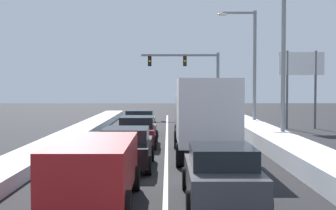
# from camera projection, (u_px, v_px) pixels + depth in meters

# --- Properties ---
(ground_plane) EXTENTS (120.00, 120.00, 0.00)m
(ground_plane) POSITION_uv_depth(u_px,v_px,m) (165.00, 151.00, 23.53)
(ground_plane) COLOR black
(lane_stripe_between_right_lane_and_center_lane) EXTENTS (0.14, 45.86, 0.01)m
(lane_stripe_between_right_lane_and_center_lane) POSITION_uv_depth(u_px,v_px,m) (165.00, 141.00, 27.69)
(lane_stripe_between_right_lane_and_center_lane) COLOR silver
(lane_stripe_between_right_lane_and_center_lane) RESTS_ON ground
(snow_bank_right_shoulder) EXTENTS (1.84, 45.86, 0.72)m
(snow_bank_right_shoulder) POSITION_uv_depth(u_px,v_px,m) (261.00, 134.00, 27.69)
(snow_bank_right_shoulder) COLOR white
(snow_bank_right_shoulder) RESTS_ON ground
(snow_bank_left_shoulder) EXTENTS (1.69, 45.86, 0.48)m
(snow_bank_left_shoulder) POSITION_uv_depth(u_px,v_px,m) (70.00, 137.00, 27.67)
(snow_bank_left_shoulder) COLOR white
(snow_bank_left_shoulder) RESTS_ON ground
(sedan_charcoal_right_lane_nearest) EXTENTS (2.00, 4.50, 1.51)m
(sedan_charcoal_right_lane_nearest) POSITION_uv_depth(u_px,v_px,m) (220.00, 174.00, 13.25)
(sedan_charcoal_right_lane_nearest) COLOR #38383D
(sedan_charcoal_right_lane_nearest) RESTS_ON ground
(box_truck_right_lane_second) EXTENTS (2.53, 7.20, 3.36)m
(box_truck_right_lane_second) POSITION_uv_depth(u_px,v_px,m) (203.00, 113.00, 21.27)
(box_truck_right_lane_second) COLOR #937F60
(box_truck_right_lane_second) RESTS_ON ground
(sedan_silver_right_lane_third) EXTENTS (2.00, 4.50, 1.51)m
(sedan_silver_right_lane_third) POSITION_uv_depth(u_px,v_px,m) (191.00, 125.00, 29.22)
(sedan_silver_right_lane_third) COLOR #B7BABF
(sedan_silver_right_lane_third) RESTS_ON ground
(suv_gray_right_lane_fourth) EXTENTS (2.16, 4.90, 1.67)m
(suv_gray_right_lane_fourth) POSITION_uv_depth(u_px,v_px,m) (192.00, 114.00, 35.23)
(suv_gray_right_lane_fourth) COLOR slate
(suv_gray_right_lane_fourth) RESTS_ON ground
(suv_red_center_lane_nearest) EXTENTS (2.16, 4.90, 1.67)m
(suv_red_center_lane_nearest) POSITION_uv_depth(u_px,v_px,m) (93.00, 166.00, 12.94)
(suv_red_center_lane_nearest) COLOR maroon
(suv_red_center_lane_nearest) RESTS_ON ground
(sedan_black_center_lane_second) EXTENTS (2.00, 4.50, 1.51)m
(sedan_black_center_lane_second) POSITION_uv_depth(u_px,v_px,m) (125.00, 148.00, 18.69)
(sedan_black_center_lane_second) COLOR black
(sedan_black_center_lane_second) RESTS_ON ground
(sedan_maroon_center_lane_third) EXTENTS (2.00, 4.50, 1.51)m
(sedan_maroon_center_lane_third) POSITION_uv_depth(u_px,v_px,m) (136.00, 131.00, 25.37)
(sedan_maroon_center_lane_third) COLOR maroon
(sedan_maroon_center_lane_third) RESTS_ON ground
(sedan_green_center_lane_fourth) EXTENTS (2.00, 4.50, 1.51)m
(sedan_green_center_lane_fourth) POSITION_uv_depth(u_px,v_px,m) (139.00, 122.00, 31.58)
(sedan_green_center_lane_fourth) COLOR #1E5633
(sedan_green_center_lane_fourth) RESTS_ON ground
(traffic_light_gantry) EXTENTS (7.54, 0.47, 6.20)m
(traffic_light_gantry) POSITION_uv_depth(u_px,v_px,m) (192.00, 70.00, 48.33)
(traffic_light_gantry) COLOR slate
(traffic_light_gantry) RESTS_ON ground
(street_lamp_right_mid) EXTENTS (2.66, 0.36, 9.27)m
(street_lamp_right_mid) POSITION_uv_depth(u_px,v_px,m) (276.00, 38.00, 25.40)
(street_lamp_right_mid) COLOR gray
(street_lamp_right_mid) RESTS_ON ground
(street_lamp_right_far) EXTENTS (2.66, 0.36, 8.09)m
(street_lamp_right_far) POSITION_uv_depth(u_px,v_px,m) (248.00, 59.00, 33.76)
(street_lamp_right_far) COLOR gray
(street_lamp_right_far) RESTS_ON ground
(roadside_sign_right) EXTENTS (3.20, 0.16, 5.50)m
(roadside_sign_right) POSITION_uv_depth(u_px,v_px,m) (300.00, 72.00, 35.22)
(roadside_sign_right) COLOR #59595B
(roadside_sign_right) RESTS_ON ground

